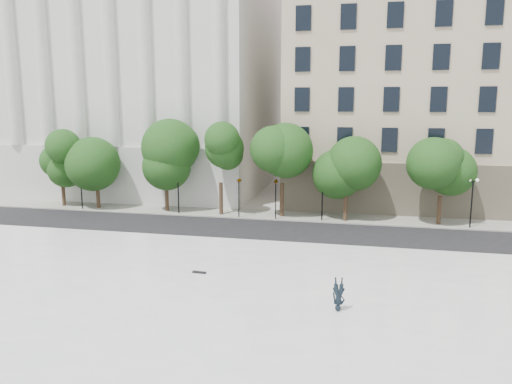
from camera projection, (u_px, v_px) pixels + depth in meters
ground at (150, 324)px, 23.90m from camera, size 160.00×160.00×0.00m
plaza at (173, 296)px, 26.75m from camera, size 44.00×22.00×0.45m
street at (240, 230)px, 41.22m from camera, size 60.00×8.00×0.02m
far_sidewalk at (255, 214)px, 46.98m from camera, size 60.00×4.00×0.12m
building_west at (147, 82)px, 62.22m from camera, size 31.50×27.65×25.60m
building_east at (460, 96)px, 55.21m from camera, size 36.00×26.15×23.00m
traffic_light_west at (239, 179)px, 44.95m from camera, size 0.94×1.64×4.16m
traffic_light_east at (276, 179)px, 44.23m from camera, size 0.47×1.82×4.22m
person_lying at (338, 306)px, 24.30m from camera, size 0.63×1.70×0.46m
skateboard at (199, 272)px, 29.69m from camera, size 0.87×0.27×0.09m
street_trees at (211, 160)px, 46.29m from camera, size 39.90×4.89×8.01m
lamp_posts at (255, 187)px, 45.07m from camera, size 36.74×0.28×4.44m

